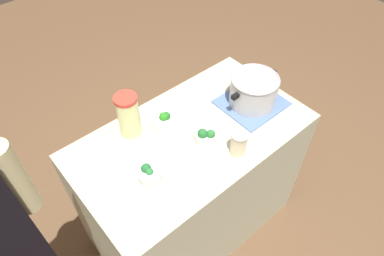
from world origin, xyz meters
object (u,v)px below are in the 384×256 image
at_px(mason_jar, 239,143).
at_px(broccoli_bowl_center, 206,135).
at_px(broccoli_bowl_front, 149,174).
at_px(lemonade_pitcher, 128,115).
at_px(cooking_pot, 254,90).
at_px(broccoli_bowl_back, 165,120).

xyz_separation_m(mason_jar, broccoli_bowl_center, (0.06, -0.16, -0.03)).
bearing_deg(mason_jar, broccoli_bowl_front, -20.71).
xyz_separation_m(lemonade_pitcher, mason_jar, (-0.32, 0.45, -0.06)).
xyz_separation_m(broccoli_bowl_front, broccoli_bowl_center, (-0.35, -0.01, -0.00)).
xyz_separation_m(cooking_pot, broccoli_bowl_back, (0.46, -0.19, -0.07)).
distance_m(cooking_pot, broccoli_bowl_center, 0.38).
relative_size(broccoli_bowl_center, broccoli_bowl_back, 0.95).
relative_size(cooking_pot, broccoli_bowl_center, 2.61).
bearing_deg(lemonade_pitcher, cooking_pot, 157.69).
relative_size(lemonade_pitcher, broccoli_bowl_front, 2.12).
bearing_deg(lemonade_pitcher, broccoli_bowl_back, 157.30).
relative_size(cooking_pot, lemonade_pitcher, 1.38).
height_order(cooking_pot, broccoli_bowl_back, cooking_pot).
relative_size(lemonade_pitcher, mason_jar, 1.89).
height_order(lemonade_pitcher, mason_jar, lemonade_pitcher).
distance_m(cooking_pot, mason_jar, 0.36).
relative_size(mason_jar, broccoli_bowl_center, 1.00).
bearing_deg(broccoli_bowl_front, cooking_pot, -177.17).
xyz_separation_m(lemonade_pitcher, broccoli_bowl_front, (0.09, 0.29, -0.09)).
relative_size(broccoli_bowl_front, broccoli_bowl_center, 0.90).
height_order(cooking_pot, lemonade_pitcher, lemonade_pitcher).
height_order(mason_jar, broccoli_bowl_center, mason_jar).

